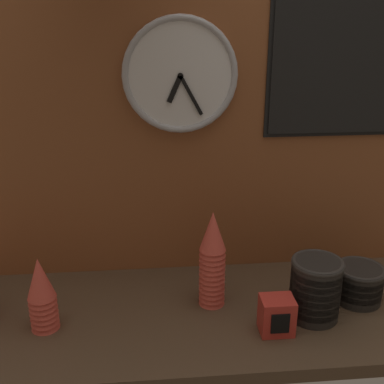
% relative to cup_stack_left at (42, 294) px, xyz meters
% --- Properties ---
extents(ground_plane, '(1.60, 0.56, 0.04)m').
position_rel_cup_stack_left_xyz_m(ground_plane, '(0.42, 0.05, -0.13)').
color(ground_plane, '#4C3826').
extents(wall_tiled_back, '(1.60, 0.03, 1.05)m').
position_rel_cup_stack_left_xyz_m(wall_tiled_back, '(0.42, 0.31, 0.42)').
color(wall_tiled_back, brown).
rests_on(wall_tiled_back, ground_plane).
extents(cup_stack_left, '(0.08, 0.08, 0.22)m').
position_rel_cup_stack_left_xyz_m(cup_stack_left, '(0.00, 0.00, 0.00)').
color(cup_stack_left, '#DB4C3D').
rests_on(cup_stack_left, ground_plane).
extents(cup_stack_center_right, '(0.08, 0.08, 0.30)m').
position_rel_cup_stack_left_xyz_m(cup_stack_center_right, '(0.48, 0.08, 0.04)').
color(cup_stack_center_right, '#DB4C3D').
rests_on(cup_stack_center_right, ground_plane).
extents(bowl_stack_far_right, '(0.15, 0.15, 0.11)m').
position_rel_cup_stack_left_xyz_m(bowl_stack_far_right, '(0.92, 0.05, -0.05)').
color(bowl_stack_far_right, black).
rests_on(bowl_stack_far_right, ground_plane).
extents(bowl_stack_right, '(0.15, 0.15, 0.18)m').
position_rel_cup_stack_left_xyz_m(bowl_stack_right, '(0.76, -0.02, -0.01)').
color(bowl_stack_right, black).
rests_on(bowl_stack_right, ground_plane).
extents(wall_clock, '(0.34, 0.03, 0.34)m').
position_rel_cup_stack_left_xyz_m(wall_clock, '(0.40, 0.28, 0.54)').
color(wall_clock, white).
extents(menu_board, '(0.41, 0.01, 0.46)m').
position_rel_cup_stack_left_xyz_m(menu_board, '(0.87, 0.29, 0.58)').
color(menu_board, black).
extents(napkin_dispenser, '(0.09, 0.08, 0.10)m').
position_rel_cup_stack_left_xyz_m(napkin_dispenser, '(0.63, -0.08, -0.06)').
color(napkin_dispenser, red).
rests_on(napkin_dispenser, ground_plane).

